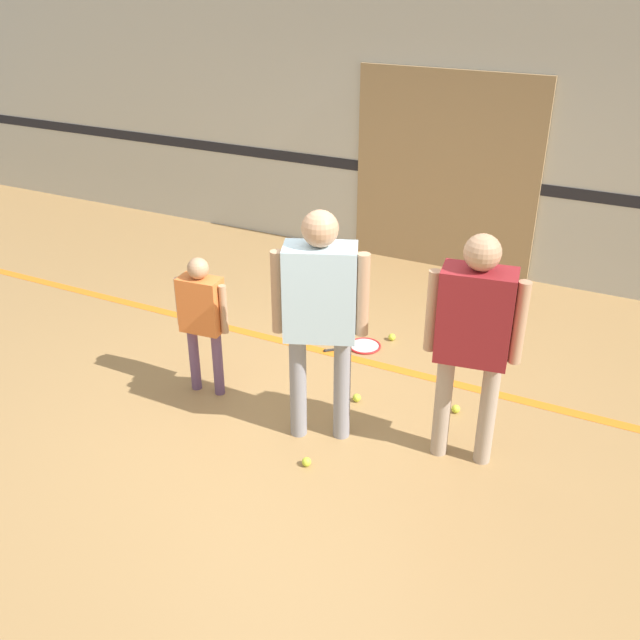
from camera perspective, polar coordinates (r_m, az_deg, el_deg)
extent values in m
plane|color=#A87F4C|center=(5.53, -1.62, -8.12)|extent=(16.00, 16.00, 0.00)
cube|color=beige|center=(7.89, 10.44, 15.26)|extent=(16.00, 0.06, 3.20)
cube|color=black|center=(8.00, 10.02, 11.19)|extent=(16.00, 0.01, 0.12)
cube|color=#9E7F56|center=(7.96, 9.98, 11.49)|extent=(2.03, 0.05, 2.15)
cube|color=orange|center=(6.32, 2.80, -3.12)|extent=(14.40, 0.10, 0.01)
cylinder|color=gray|center=(5.18, -1.76, -5.26)|extent=(0.12, 0.12, 0.84)
cylinder|color=gray|center=(5.16, 1.77, -5.41)|extent=(0.12, 0.12, 0.84)
cube|color=silver|center=(4.80, 0.00, 2.22)|extent=(0.56, 0.43, 0.67)
sphere|color=tan|center=(4.62, 0.00, 7.32)|extent=(0.25, 0.25, 0.25)
cylinder|color=tan|center=(4.83, -3.42, 2.24)|extent=(0.09, 0.09, 0.60)
cylinder|color=tan|center=(4.79, 3.45, 2.01)|extent=(0.09, 0.09, 0.60)
cylinder|color=#6B4C70|center=(5.86, -10.02, -3.05)|extent=(0.08, 0.08, 0.56)
cylinder|color=#6B4C70|center=(5.77, -8.17, -3.45)|extent=(0.08, 0.08, 0.56)
cube|color=orange|center=(5.58, -9.49, 1.22)|extent=(0.34, 0.21, 0.45)
sphere|color=tan|center=(5.45, -9.73, 4.10)|extent=(0.16, 0.16, 0.16)
cylinder|color=tan|center=(5.67, -11.19, 1.47)|extent=(0.06, 0.06, 0.40)
cylinder|color=tan|center=(5.49, -7.72, 0.85)|extent=(0.06, 0.06, 0.40)
cylinder|color=tan|center=(5.05, 13.24, -7.24)|extent=(0.12, 0.12, 0.81)
cylinder|color=tan|center=(5.07, 9.78, -6.72)|extent=(0.12, 0.12, 0.81)
cube|color=maroon|center=(4.69, 12.32, 0.34)|extent=(0.51, 0.33, 0.64)
sphere|color=tan|center=(4.51, 12.88, 5.29)|extent=(0.24, 0.24, 0.24)
cylinder|color=tan|center=(4.69, 15.68, -0.24)|extent=(0.08, 0.08, 0.57)
cylinder|color=tan|center=(4.72, 8.98, 0.72)|extent=(0.08, 0.08, 0.57)
torus|color=red|center=(6.52, 3.59, -2.08)|extent=(0.42, 0.42, 0.02)
cylinder|color=silver|center=(6.52, 3.59, -2.08)|extent=(0.26, 0.26, 0.01)
cylinder|color=black|center=(6.45, 1.42, -2.35)|extent=(0.19, 0.17, 0.02)
sphere|color=black|center=(6.42, 0.42, -2.48)|extent=(0.03, 0.03, 0.03)
sphere|color=#CCE038|center=(5.09, -1.09, -11.28)|extent=(0.07, 0.07, 0.07)
sphere|color=#CCE038|center=(6.63, 5.77, -1.37)|extent=(0.07, 0.07, 0.07)
sphere|color=#CCE038|center=(5.75, 2.95, -6.24)|extent=(0.07, 0.07, 0.07)
sphere|color=#CCE038|center=(5.71, 10.81, -7.00)|extent=(0.07, 0.07, 0.07)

